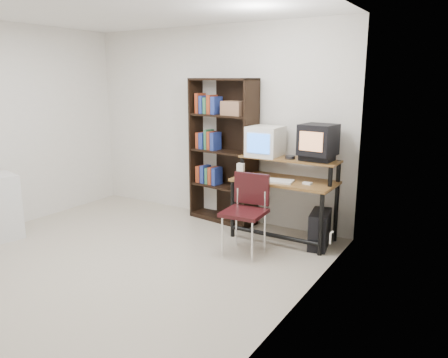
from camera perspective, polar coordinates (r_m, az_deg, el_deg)
The scene contains 17 objects.
floor at distance 4.87m, azimuth -14.29°, elevation -10.57°, with size 4.00×4.00×0.01m, color #BFB49F.
ceiling at distance 4.53m, azimuth -16.25°, elevation 21.30°, with size 4.00×4.00×0.01m, color white.
back_wall at distance 6.06m, azimuth -1.34°, elevation 7.23°, with size 4.00×0.01×2.60m, color silver.
right_wall at distance 3.38m, azimuth 8.99°, elevation 2.46°, with size 0.01×4.00×2.60m, color silver.
computer_desk at distance 5.25m, azimuth 7.99°, elevation -0.57°, with size 1.21×0.61×0.98m.
crt_monitor at distance 5.39m, azimuth 5.42°, elevation 4.91°, with size 0.39×0.41×0.37m.
vcr at distance 5.16m, azimuth 12.04°, elevation 2.69°, with size 0.36×0.26×0.08m, color black.
crt_tv at distance 5.11m, azimuth 12.20°, elevation 5.04°, with size 0.41×0.41×0.35m.
cd_spindle at distance 5.21m, azimuth 8.62°, elevation 2.76°, with size 0.12×0.12×0.05m, color #26262B.
keyboard at distance 5.13m, azimuth 6.39°, elevation -0.29°, with size 0.47×0.21×0.04m, color silver.
mousepad at distance 5.04m, azimuth 10.64°, elevation -0.84°, with size 0.22×0.18×0.01m, color black.
mouse at distance 5.04m, azimuth 10.82°, elevation -0.61°, with size 0.10×0.06×0.03m, color white.
desk_speaker at distance 5.39m, azimuth 2.18°, elevation 1.17°, with size 0.08×0.07×0.17m, color silver.
pc_tower at distance 5.18m, azimuth 12.38°, elevation -6.44°, with size 0.20×0.45×0.42m, color black.
school_chair at distance 4.85m, azimuth 3.02°, elevation -3.38°, with size 0.47×0.47×0.88m.
bookshelf at distance 5.85m, azimuth -0.01°, elevation 3.84°, with size 0.99×0.45×1.91m.
wall_outlet at distance 4.69m, azimuth 13.86°, elevation -7.44°, with size 0.02×0.08×0.12m, color beige.
Camera 1 is at (3.26, -3.07, 1.91)m, focal length 35.00 mm.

